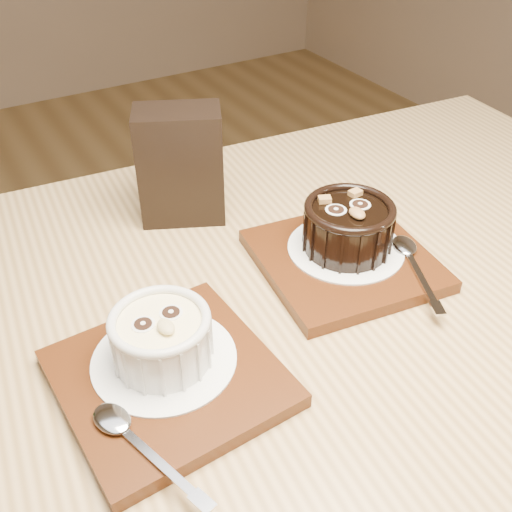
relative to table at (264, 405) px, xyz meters
The scene contains 10 objects.
table is the anchor object (origin of this frame).
tray_left 0.14m from the table, behind, with size 0.18×0.18×0.01m, color #4A210C.
doily_left 0.14m from the table, behind, with size 0.13×0.13×0.00m, color white.
ramekin_white 0.17m from the table, behind, with size 0.09×0.09×0.05m.
spoon_left 0.19m from the table, 158.28° to the right, with size 0.03×0.13×0.01m, color silver, non-canonical shape.
tray_right 0.18m from the table, 23.15° to the left, with size 0.18×0.18×0.01m, color #4A210C.
doily_right 0.19m from the table, 24.69° to the left, with size 0.13×0.13×0.00m, color white.
ramekin_dark 0.21m from the table, 24.69° to the left, with size 0.10×0.10×0.06m.
spoon_right 0.22m from the table, ahead, with size 0.03×0.13×0.01m, color silver, non-canonical shape.
condiment_stand 0.29m from the table, 82.83° to the left, with size 0.10×0.06×0.14m, color black.
Camera 1 is at (-0.10, -0.47, 1.16)m, focal length 42.00 mm.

